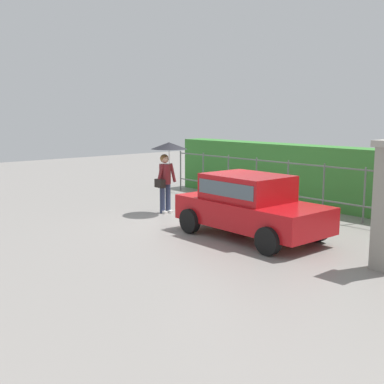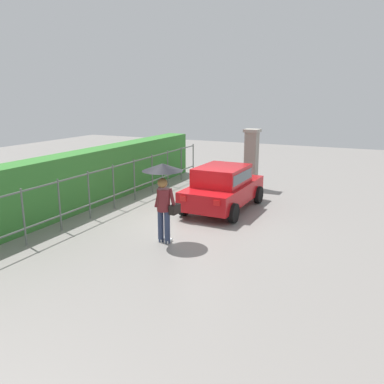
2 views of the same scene
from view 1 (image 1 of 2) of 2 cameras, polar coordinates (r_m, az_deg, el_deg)
name	(u,v)px [view 1 (image 1 of 2)]	position (r m, az deg, el deg)	size (l,w,h in m)	color
ground_plane	(215,223)	(13.18, 2.68, -3.58)	(40.00, 40.00, 0.00)	gray
car	(250,203)	(11.63, 6.70, -1.31)	(3.77, 1.92, 1.48)	#B71116
pedestrian	(167,160)	(14.24, -2.90, 3.72)	(1.05, 1.05, 2.07)	#2D3856
fence_section	(305,185)	(14.74, 12.99, 0.82)	(11.37, 0.05, 1.50)	#59605B
hedge_row	(327,177)	(15.62, 15.35, 1.64)	(12.32, 0.90, 1.90)	#387F33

